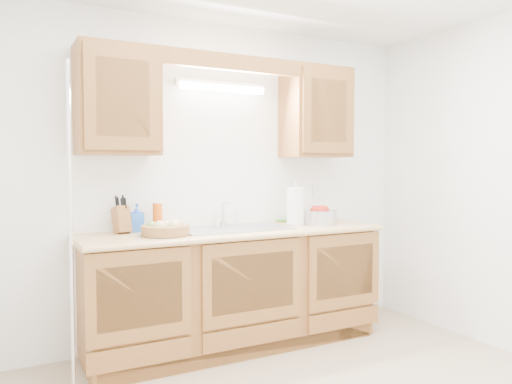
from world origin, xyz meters
TOP-DOWN VIEW (x-y plane):
  - room at (0.00, 0.00)m, footprint 3.52×3.50m
  - base_cabinets at (0.00, 1.20)m, footprint 2.20×0.60m
  - countertop at (0.00, 1.19)m, footprint 2.30×0.63m
  - upper_cabinet_left at (-0.83, 1.33)m, footprint 0.55×0.33m
  - upper_cabinet_right at (0.83, 1.33)m, footprint 0.55×0.33m
  - valance at (0.00, 1.19)m, footprint 2.20×0.05m
  - fluorescent_fixture at (0.00, 1.42)m, footprint 0.76×0.08m
  - sink at (0.00, 1.21)m, footprint 0.84×0.46m
  - wire_shelf_pole at (-1.20, 0.94)m, footprint 0.03×0.03m
  - outlet_plate at (0.95, 1.49)m, footprint 0.08×0.01m
  - fruit_basket at (-0.56, 1.11)m, footprint 0.41×0.41m
  - knife_block at (-0.81, 1.36)m, footprint 0.12×0.17m
  - orange_canister at (-0.54, 1.38)m, footprint 0.08×0.08m
  - soap_bottle at (-0.69, 1.39)m, footprint 0.10×0.10m
  - sponge at (0.56, 1.44)m, footprint 0.11×0.08m
  - paper_towel at (0.54, 1.19)m, footprint 0.17×0.17m
  - apple_bowl at (0.75, 1.17)m, footprint 0.35×0.35m

SIDE VIEW (x-z plane):
  - base_cabinets at x=0.00m, z-range 0.01..0.87m
  - sink at x=0.00m, z-range 0.65..1.01m
  - countertop at x=0.00m, z-range 0.86..0.90m
  - sponge at x=0.56m, z-range 0.90..0.92m
  - fruit_basket at x=-0.56m, z-range 0.89..1.00m
  - apple_bowl at x=0.75m, z-range 0.89..1.04m
  - wire_shelf_pole at x=-1.20m, z-range 0.00..2.00m
  - knife_block at x=-0.81m, z-range 0.86..1.14m
  - soap_bottle at x=-0.69m, z-range 0.90..1.10m
  - orange_canister at x=-0.54m, z-range 0.90..1.12m
  - paper_towel at x=0.54m, z-range 0.87..1.23m
  - outlet_plate at x=0.95m, z-range 1.09..1.21m
  - room at x=0.00m, z-range 0.00..2.50m
  - upper_cabinet_left at x=-0.83m, z-range 1.45..2.20m
  - upper_cabinet_right at x=0.83m, z-range 1.45..2.20m
  - fluorescent_fixture at x=0.00m, z-range 1.96..2.04m
  - valance at x=0.00m, z-range 2.08..2.20m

